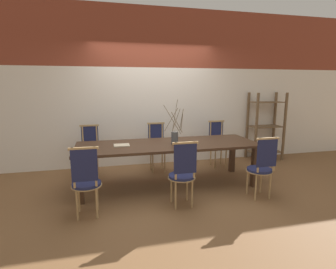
% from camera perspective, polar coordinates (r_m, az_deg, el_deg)
% --- Properties ---
extents(ground_plane, '(16.00, 16.00, 0.00)m').
position_cam_1_polar(ground_plane, '(4.53, 0.00, -10.91)').
color(ground_plane, brown).
extents(wall_rear, '(12.00, 0.06, 3.20)m').
position_cam_1_polar(wall_rear, '(5.52, -3.28, 9.98)').
color(wall_rear, silver).
rests_on(wall_rear, ground_plane).
extents(dining_table, '(2.96, 1.00, 0.72)m').
position_cam_1_polar(dining_table, '(4.33, 0.00, -2.95)').
color(dining_table, '#422B1C').
rests_on(dining_table, ground_plane).
extents(chair_near_leftend, '(0.39, 0.39, 0.94)m').
position_cam_1_polar(chair_near_leftend, '(3.48, -17.42, -9.41)').
color(chair_near_leftend, '#1E234C').
rests_on(chair_near_leftend, ground_plane).
extents(chair_near_left, '(0.39, 0.39, 0.94)m').
position_cam_1_polar(chair_near_left, '(3.61, 3.23, -8.20)').
color(chair_near_left, '#1E234C').
rests_on(chair_near_left, ground_plane).
extents(chair_near_center, '(0.39, 0.39, 0.94)m').
position_cam_1_polar(chair_near_center, '(4.11, 19.71, -6.46)').
color(chair_near_center, '#1E234C').
rests_on(chair_near_center, ground_plane).
extents(chair_far_leftend, '(0.39, 0.39, 0.94)m').
position_cam_1_polar(chair_far_leftend, '(5.06, -16.57, -3.10)').
color(chair_far_leftend, '#1E234C').
rests_on(chair_far_leftend, ground_plane).
extents(chair_far_left, '(0.39, 0.39, 0.94)m').
position_cam_1_polar(chair_far_left, '(5.14, -2.40, -2.44)').
color(chair_far_left, '#1E234C').
rests_on(chair_far_left, ground_plane).
extents(chair_far_center, '(0.39, 0.39, 0.94)m').
position_cam_1_polar(chair_far_center, '(5.53, 10.77, -1.70)').
color(chair_far_center, '#1E234C').
rests_on(chair_far_center, ground_plane).
extents(vase_centerpiece, '(0.33, 0.35, 0.72)m').
position_cam_1_polar(vase_centerpiece, '(4.24, 1.47, -0.49)').
color(vase_centerpiece, '#4C5156').
rests_on(vase_centerpiece, dining_table).
extents(book_stack, '(0.25, 0.20, 0.02)m').
position_cam_1_polar(book_stack, '(4.22, -10.06, -2.30)').
color(book_stack, beige).
rests_on(book_stack, dining_table).
extents(shelving_rack, '(0.74, 0.41, 1.51)m').
position_cam_1_polar(shelving_rack, '(6.29, 20.47, 1.62)').
color(shelving_rack, brown).
rests_on(shelving_rack, ground_plane).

